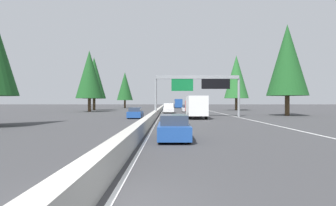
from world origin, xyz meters
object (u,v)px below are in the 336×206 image
object	(u,v)px
bus_mid_center	(178,103)
conifer_right_mid	(236,77)
sedan_distant_b	(174,128)
sedan_mid_right	(186,109)
sign_gantry_overhead	(198,84)
conifer_left_far	(125,86)
box_truck_near_center	(195,106)
minivan_far_center	(194,106)
conifer_left_near	(89,74)
pickup_mid_left	(169,108)
oncoming_near	(135,113)
conifer_left_mid	(94,78)
conifer_right_near	(287,60)

from	to	relation	value
bus_mid_center	conifer_right_mid	world-z (taller)	conifer_right_mid
sedan_distant_b	sedan_mid_right	xyz separation A→B (m)	(44.89, -3.60, 0.00)
sedan_distant_b	sign_gantry_overhead	bearing A→B (deg)	-9.34
sign_gantry_overhead	sedan_mid_right	distance (m)	19.97
sign_gantry_overhead	bus_mid_center	distance (m)	59.30
conifer_left_far	box_truck_near_center	bearing A→B (deg)	-162.62
sedan_distant_b	conifer_right_mid	bearing A→B (deg)	-17.09
conifer_left_far	conifer_right_mid	bearing A→B (deg)	-127.79
sedan_distant_b	conifer_left_far	world-z (taller)	conifer_left_far
minivan_far_center	conifer_left_near	xyz separation A→B (m)	(-16.42, 24.55, 7.22)
sedan_distant_b	pickup_mid_left	distance (m)	39.02
oncoming_near	bus_mid_center	bearing A→B (deg)	172.75
box_truck_near_center	minivan_far_center	world-z (taller)	box_truck_near_center
pickup_mid_left	conifer_left_mid	world-z (taller)	conifer_left_mid
sign_gantry_overhead	conifer_left_near	distance (m)	29.83
sign_gantry_overhead	sedan_mid_right	size ratio (longest dim) A/B	2.88
sign_gantry_overhead	conifer_right_near	distance (m)	15.06
sedan_distant_b	bus_mid_center	distance (m)	84.66
conifer_left_mid	box_truck_near_center	bearing A→B (deg)	-147.02
sedan_mid_right	conifer_right_mid	world-z (taller)	conifer_right_mid
conifer_right_near	conifer_left_mid	bearing A→B (deg)	52.86
minivan_far_center	conifer_left_far	world-z (taller)	conifer_left_far
conifer_right_near	sedan_mid_right	bearing A→B (deg)	41.46
sedan_mid_right	bus_mid_center	bearing A→B (deg)	0.39
minivan_far_center	conifer_right_near	xyz separation A→B (m)	(-33.87, -11.48, 7.81)
box_truck_near_center	pickup_mid_left	xyz separation A→B (m)	(17.44, 3.59, -0.70)
conifer_right_mid	sedan_mid_right	bearing A→B (deg)	128.75
box_truck_near_center	conifer_left_near	bearing A→B (deg)	41.18
oncoming_near	box_truck_near_center	bearing A→B (deg)	90.82
sedan_distant_b	pickup_mid_left	bearing A→B (deg)	0.33
sign_gantry_overhead	oncoming_near	size ratio (longest dim) A/B	2.88
minivan_far_center	sedan_mid_right	xyz separation A→B (m)	(-17.05, 3.38, -0.27)
box_truck_near_center	bus_mid_center	world-z (taller)	bus_mid_center
conifer_left_near	sign_gantry_overhead	bearing A→B (deg)	-132.82
conifer_right_mid	conifer_left_mid	xyz separation A→B (m)	(1.05, 36.64, -0.19)
pickup_mid_left	conifer_left_mid	xyz separation A→B (m)	(17.79, 19.27, 7.44)
sedan_mid_right	conifer_left_mid	bearing A→B (deg)	62.69
box_truck_near_center	minivan_far_center	size ratio (longest dim) A/B	1.70
pickup_mid_left	oncoming_near	world-z (taller)	pickup_mid_left
box_truck_near_center	conifer_left_mid	world-z (taller)	conifer_left_mid
sign_gantry_overhead	conifer_left_mid	distance (m)	39.51
conifer_left_near	conifer_left_far	size ratio (longest dim) A/B	1.08
conifer_left_far	conifer_left_mid	bearing A→B (deg)	169.79
box_truck_near_center	conifer_right_mid	world-z (taller)	conifer_right_mid
bus_mid_center	conifer_left_far	size ratio (longest dim) A/B	0.93
sedan_distant_b	sedan_mid_right	bearing A→B (deg)	-4.58
sign_gantry_overhead	box_truck_near_center	bearing A→B (deg)	168.04
conifer_right_mid	conifer_left_far	size ratio (longest dim) A/B	1.13
bus_mid_center	conifer_left_mid	distance (m)	36.55
box_truck_near_center	conifer_left_mid	distance (m)	42.54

